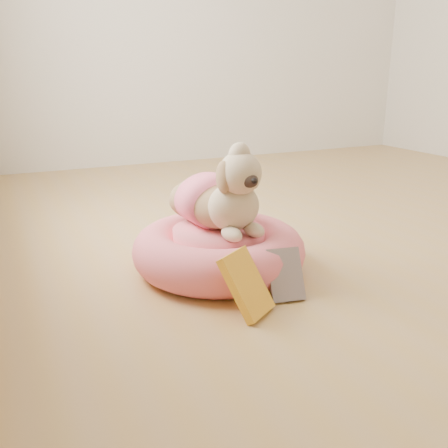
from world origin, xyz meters
name	(u,v)px	position (x,y,z in m)	size (l,w,h in m)	color
floor	(386,223)	(0.00, 0.00, 0.00)	(4.50, 4.50, 0.00)	tan
wall_back	(214,0)	(0.00, 2.25, 1.35)	(4.50, 4.50, 0.00)	beige
pet_bed	(219,250)	(-1.09, -0.21, 0.09)	(0.70, 0.70, 0.18)	#F8617B
dog	(220,183)	(-1.08, -0.21, 0.36)	(0.34, 0.50, 0.37)	brown
book_yellow	(246,284)	(-1.16, -0.60, 0.11)	(0.15, 0.03, 0.23)	yellow
book_white	(285,275)	(-0.98, -0.55, 0.09)	(0.12, 0.02, 0.19)	silver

